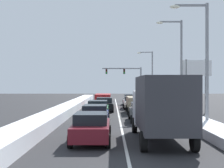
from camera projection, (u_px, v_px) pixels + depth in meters
name	position (u px, v px, depth m)	size (l,w,h in m)	color
ground_plane	(119.00, 116.00, 28.45)	(131.24, 131.24, 0.00)	#28282B
lane_stripe_between_right_lane_and_center_lane	(118.00, 111.00, 33.50)	(0.14, 55.53, 0.01)	silver
snow_bank_right_shoulder	(166.00, 109.00, 33.50)	(1.93, 55.53, 0.54)	white
snow_bank_left_shoulder	(69.00, 108.00, 33.50)	(1.84, 55.53, 0.80)	white
box_truck_right_lane_nearest	(160.00, 105.00, 15.87)	(2.53, 7.20, 3.36)	#B7BABF
sedan_charcoal_right_lane_second	(142.00, 112.00, 24.40)	(2.00, 4.50, 1.51)	#38383D
suv_tan_right_lane_third	(137.00, 103.00, 31.39)	(2.16, 4.90, 1.67)	#937F60
sedan_white_right_lane_fourth	(131.00, 102.00, 37.07)	(2.00, 4.50, 1.51)	silver
sedan_gray_right_lane_fifth	(130.00, 99.00, 43.77)	(2.00, 4.50, 1.51)	slate
sedan_maroon_center_lane_nearest	(91.00, 127.00, 15.74)	(2.00, 4.50, 1.51)	maroon
sedan_navy_center_lane_second	(95.00, 115.00, 21.61)	(2.00, 4.50, 1.51)	navy
sedan_green_center_lane_third	(98.00, 109.00, 27.42)	(2.00, 4.50, 1.51)	#1E5633
sedan_black_center_lane_fourth	(104.00, 104.00, 33.29)	(2.00, 4.50, 1.51)	black
suv_red_center_lane_fifth	(103.00, 99.00, 39.86)	(2.16, 4.90, 1.67)	maroon
traffic_light_gantry	(129.00, 76.00, 58.73)	(7.54, 0.47, 6.20)	slate
street_lamp_right_near	(202.00, 54.00, 20.88)	(2.66, 0.36, 8.50)	gray
street_lamp_right_mid	(178.00, 59.00, 30.98)	(2.66, 0.36, 9.44)	gray
street_lamp_right_far	(150.00, 72.00, 51.17)	(2.66, 0.36, 8.43)	gray
roadside_sign_right	(196.00, 74.00, 31.23)	(3.20, 0.16, 5.50)	#59595B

